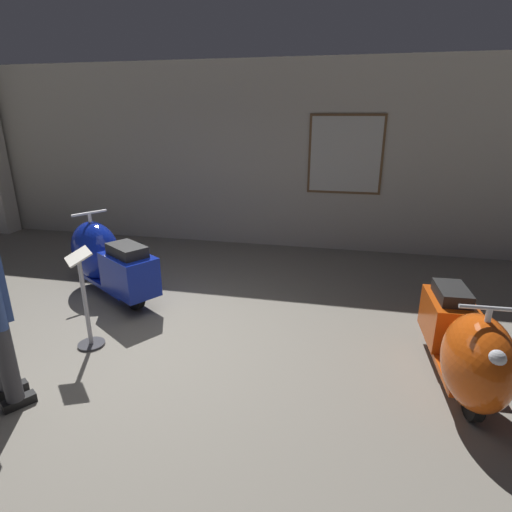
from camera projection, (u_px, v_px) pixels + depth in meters
name	position (u px, v px, depth m)	size (l,w,h in m)	color
ground_plane	(149.00, 348.00, 4.30)	(60.00, 60.00, 0.00)	slate
showroom_back_wall	(231.00, 156.00, 7.44)	(18.00, 0.63, 3.24)	#ADA89E
scooter_0	(105.00, 259.00, 5.51)	(1.78, 1.40, 1.09)	black
scooter_1	(466.00, 348.00, 3.49)	(0.55, 1.63, 0.99)	black
info_stanchion	(86.00, 308.00, 4.22)	(0.39, 0.38, 1.07)	#333338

